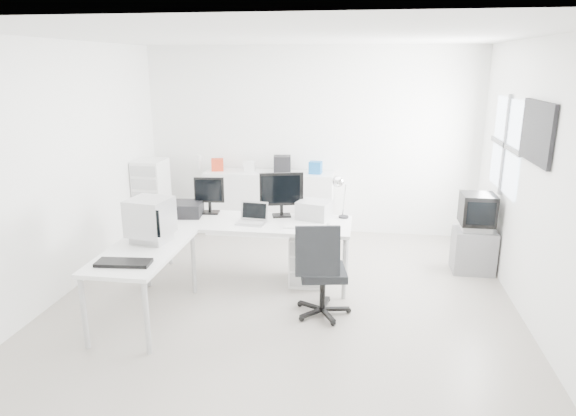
# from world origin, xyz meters

# --- Properties ---
(floor) EXTENTS (5.00, 5.00, 0.01)m
(floor) POSITION_xyz_m (0.00, 0.00, 0.00)
(floor) COLOR beige
(floor) RESTS_ON ground
(ceiling) EXTENTS (5.00, 5.00, 0.01)m
(ceiling) POSITION_xyz_m (0.00, 0.00, 2.80)
(ceiling) COLOR white
(ceiling) RESTS_ON back_wall
(back_wall) EXTENTS (5.00, 0.02, 2.80)m
(back_wall) POSITION_xyz_m (0.00, 2.50, 1.40)
(back_wall) COLOR white
(back_wall) RESTS_ON floor
(left_wall) EXTENTS (0.02, 5.00, 2.80)m
(left_wall) POSITION_xyz_m (-2.50, 0.00, 1.40)
(left_wall) COLOR white
(left_wall) RESTS_ON floor
(right_wall) EXTENTS (0.02, 5.00, 2.80)m
(right_wall) POSITION_xyz_m (2.50, 0.00, 1.40)
(right_wall) COLOR white
(right_wall) RESTS_ON floor
(window) EXTENTS (0.02, 1.20, 1.10)m
(window) POSITION_xyz_m (2.48, 1.20, 1.60)
(window) COLOR white
(window) RESTS_ON right_wall
(wall_picture) EXTENTS (0.04, 0.90, 0.60)m
(wall_picture) POSITION_xyz_m (2.47, 0.10, 1.90)
(wall_picture) COLOR black
(wall_picture) RESTS_ON right_wall
(main_desk) EXTENTS (2.40, 0.80, 0.75)m
(main_desk) POSITION_xyz_m (-0.50, 0.45, 0.38)
(main_desk) COLOR white
(main_desk) RESTS_ON floor
(side_desk) EXTENTS (0.70, 1.40, 0.75)m
(side_desk) POSITION_xyz_m (-1.35, -0.65, 0.38)
(side_desk) COLOR white
(side_desk) RESTS_ON floor
(drawer_pedestal) EXTENTS (0.40, 0.50, 0.60)m
(drawer_pedestal) POSITION_xyz_m (0.20, 0.50, 0.30)
(drawer_pedestal) COLOR white
(drawer_pedestal) RESTS_ON floor
(inkjet_printer) EXTENTS (0.51, 0.42, 0.17)m
(inkjet_printer) POSITION_xyz_m (-1.35, 0.55, 0.83)
(inkjet_printer) COLOR black
(inkjet_printer) RESTS_ON main_desk
(lcd_monitor_small) EXTENTS (0.38, 0.25, 0.46)m
(lcd_monitor_small) POSITION_xyz_m (-1.05, 0.70, 0.98)
(lcd_monitor_small) COLOR black
(lcd_monitor_small) RESTS_ON main_desk
(lcd_monitor_large) EXTENTS (0.56, 0.34, 0.55)m
(lcd_monitor_large) POSITION_xyz_m (-0.15, 0.70, 1.02)
(lcd_monitor_large) COLOR black
(lcd_monitor_large) RESTS_ON main_desk
(laptop) EXTENTS (0.40, 0.41, 0.24)m
(laptop) POSITION_xyz_m (-0.45, 0.35, 0.87)
(laptop) COLOR #B7B7BA
(laptop) RESTS_ON main_desk
(white_keyboard) EXTENTS (0.44, 0.18, 0.02)m
(white_keyboard) POSITION_xyz_m (0.15, 0.30, 0.76)
(white_keyboard) COLOR white
(white_keyboard) RESTS_ON main_desk
(white_mouse) EXTENTS (0.05, 0.05, 0.05)m
(white_mouse) POSITION_xyz_m (0.45, 0.35, 0.78)
(white_mouse) COLOR white
(white_mouse) RESTS_ON main_desk
(laser_printer) EXTENTS (0.44, 0.40, 0.21)m
(laser_printer) POSITION_xyz_m (0.25, 0.67, 0.86)
(laser_printer) COLOR #ACACAC
(laser_printer) RESTS_ON main_desk
(desk_lamp) EXTENTS (0.21, 0.21, 0.52)m
(desk_lamp) POSITION_xyz_m (0.60, 0.75, 1.01)
(desk_lamp) COLOR silver
(desk_lamp) RESTS_ON main_desk
(crt_monitor) EXTENTS (0.49, 0.49, 0.49)m
(crt_monitor) POSITION_xyz_m (-1.35, -0.40, 1.00)
(crt_monitor) COLOR #B7B7BA
(crt_monitor) RESTS_ON side_desk
(black_keyboard) EXTENTS (0.52, 0.24, 0.03)m
(black_keyboard) POSITION_xyz_m (-1.35, -1.05, 0.77)
(black_keyboard) COLOR black
(black_keyboard) RESTS_ON side_desk
(office_chair) EXTENTS (0.70, 0.70, 1.04)m
(office_chair) POSITION_xyz_m (0.44, -0.30, 0.52)
(office_chair) COLOR black
(office_chair) RESTS_ON floor
(tv_cabinet) EXTENTS (0.50, 0.41, 0.55)m
(tv_cabinet) POSITION_xyz_m (2.22, 1.13, 0.27)
(tv_cabinet) COLOR slate
(tv_cabinet) RESTS_ON floor
(crt_tv) EXTENTS (0.50, 0.48, 0.45)m
(crt_tv) POSITION_xyz_m (2.22, 1.13, 0.77)
(crt_tv) COLOR black
(crt_tv) RESTS_ON tv_cabinet
(sideboard) EXTENTS (1.93, 0.48, 0.97)m
(sideboard) POSITION_xyz_m (-0.59, 2.24, 0.48)
(sideboard) COLOR white
(sideboard) RESTS_ON floor
(clutter_box_a) EXTENTS (0.22, 0.20, 0.18)m
(clutter_box_a) POSITION_xyz_m (-1.39, 2.24, 1.06)
(clutter_box_a) COLOR red
(clutter_box_a) RESTS_ON sideboard
(clutter_box_b) EXTENTS (0.16, 0.13, 0.15)m
(clutter_box_b) POSITION_xyz_m (-0.89, 2.24, 1.04)
(clutter_box_b) COLOR white
(clutter_box_b) RESTS_ON sideboard
(clutter_box_c) EXTENTS (0.28, 0.26, 0.25)m
(clutter_box_c) POSITION_xyz_m (-0.39, 2.24, 1.09)
(clutter_box_c) COLOR black
(clutter_box_c) RESTS_ON sideboard
(clutter_box_d) EXTENTS (0.20, 0.18, 0.18)m
(clutter_box_d) POSITION_xyz_m (0.11, 2.24, 1.06)
(clutter_box_d) COLOR #165BA0
(clutter_box_d) RESTS_ON sideboard
(clutter_bottle) EXTENTS (0.07, 0.07, 0.22)m
(clutter_bottle) POSITION_xyz_m (-1.69, 2.28, 1.08)
(clutter_bottle) COLOR white
(clutter_bottle) RESTS_ON sideboard
(filing_cabinet) EXTENTS (0.42, 0.49, 1.19)m
(filing_cabinet) POSITION_xyz_m (-2.28, 1.79, 0.59)
(filing_cabinet) COLOR white
(filing_cabinet) RESTS_ON floor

